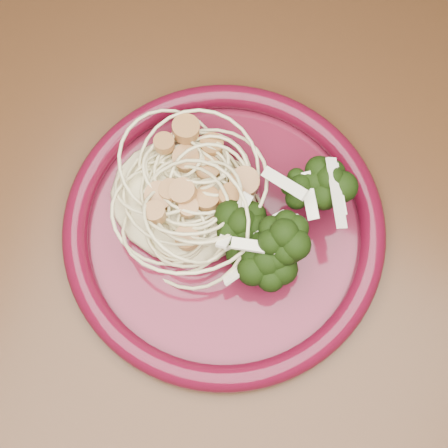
% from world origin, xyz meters
% --- Properties ---
extents(dining_table, '(1.20, 0.80, 0.75)m').
position_xyz_m(dining_table, '(0.00, 0.00, 0.65)').
color(dining_table, '#472814').
rests_on(dining_table, ground).
extents(dinner_plate, '(0.35, 0.35, 0.02)m').
position_xyz_m(dinner_plate, '(-0.10, 0.03, 0.76)').
color(dinner_plate, '#531020').
rests_on(dinner_plate, dining_table).
extents(spaghetti_pile, '(0.16, 0.15, 0.03)m').
position_xyz_m(spaghetti_pile, '(-0.15, 0.04, 0.77)').
color(spaghetti_pile, beige).
rests_on(spaghetti_pile, dinner_plate).
extents(scallop_cluster, '(0.15, 0.15, 0.04)m').
position_xyz_m(scallop_cluster, '(-0.15, 0.04, 0.81)').
color(scallop_cluster, '#AE783F').
rests_on(scallop_cluster, spaghetti_pile).
extents(broccoli_pile, '(0.12, 0.17, 0.06)m').
position_xyz_m(broccoli_pile, '(-0.05, 0.02, 0.78)').
color(broccoli_pile, black).
rests_on(broccoli_pile, dinner_plate).
extents(onion_garnish, '(0.09, 0.11, 0.05)m').
position_xyz_m(onion_garnish, '(-0.05, 0.02, 0.82)').
color(onion_garnish, white).
rests_on(onion_garnish, broccoli_pile).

